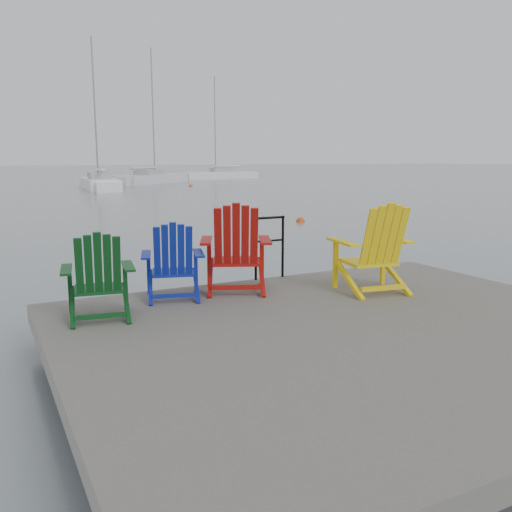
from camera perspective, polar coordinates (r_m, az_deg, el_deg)
name	(u,v)px	position (r m, az deg, el deg)	size (l,w,h in m)	color
ground	(360,372)	(5.89, 10.90, -11.95)	(400.00, 400.00, 0.00)	slate
dock	(361,341)	(5.77, 11.02, -8.75)	(6.00, 5.00, 1.40)	#32302D
handrail	(269,241)	(7.74, 1.42, 1.56)	(0.48, 0.04, 0.90)	black
chair_green	(98,276)	(5.99, -16.27, -2.01)	(0.84, 0.79, 0.95)	#0A3B14
chair_blue	(173,261)	(6.67, -8.74, -0.50)	(0.89, 0.85, 0.95)	#0E1F92
chair_red	(236,248)	(6.97, -2.13, 0.86)	(1.11, 1.07, 1.14)	#990F0B
chair_yellow	(375,248)	(7.08, 12.37, 0.81)	(1.01, 0.95, 1.15)	yellow
sailboat_near	(99,185)	(41.62, -16.17, 7.24)	(2.66, 8.12, 11.08)	white
sailboat_mid	(152,179)	(50.80, -10.88, 7.92)	(8.29, 7.47, 12.20)	silver
sailboat_far	(219,176)	(61.20, -3.90, 8.43)	(8.27, 2.61, 11.30)	white
buoy_a	(300,222)	(19.35, 4.70, 3.61)	(0.32, 0.32, 0.32)	#DE3D0D
buoy_c	(191,186)	(44.89, -6.88, 7.30)	(0.36, 0.36, 0.36)	#F6430E
buoy_d	(100,191)	(39.71, -16.11, 6.60)	(0.34, 0.34, 0.34)	#C1420B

